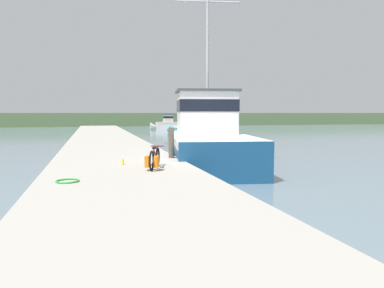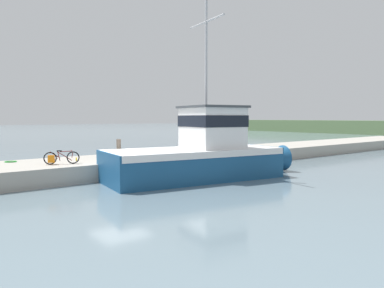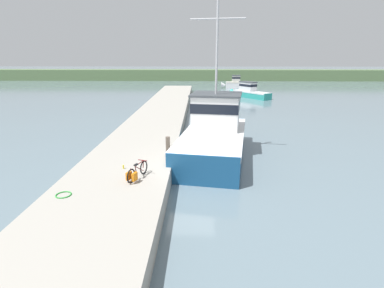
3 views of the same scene
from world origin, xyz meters
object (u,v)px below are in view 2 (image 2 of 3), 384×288
fishing_boat_main (202,153)px  bicycle_touring (58,158)px  water_bottle_by_bike (76,159)px  mooring_post (119,151)px

fishing_boat_main → bicycle_touring: bearing=-111.7°
fishing_boat_main → bicycle_touring: fishing_boat_main is taller
water_bottle_by_bike → bicycle_touring: bearing=-55.8°
bicycle_touring → mooring_post: size_ratio=1.35×
fishing_boat_main → water_bottle_by_bike: 6.75m
fishing_boat_main → water_bottle_by_bike: size_ratio=58.36×
bicycle_touring → water_bottle_by_bike: size_ratio=8.64×
bicycle_touring → water_bottle_by_bike: bearing=143.6°
water_bottle_by_bike → fishing_boat_main: bearing=46.9°
bicycle_touring → mooring_post: mooring_post is taller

